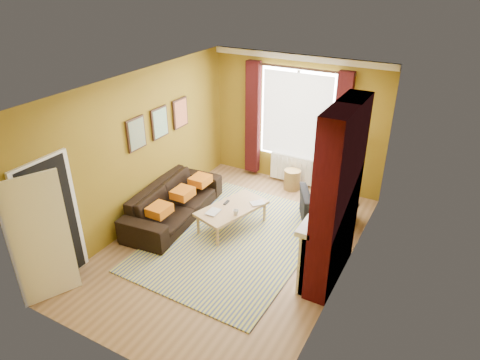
# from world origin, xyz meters

# --- Properties ---
(ground) EXTENTS (5.50, 5.50, 0.00)m
(ground) POSITION_xyz_m (0.00, 0.00, 0.00)
(ground) COLOR brown
(ground) RESTS_ON ground
(room_walls) EXTENTS (3.82, 5.54, 2.83)m
(room_walls) POSITION_xyz_m (0.63, 0.27, 1.38)
(room_walls) COLOR olive
(room_walls) RESTS_ON ground
(striped_rug) EXTENTS (2.64, 3.60, 0.02)m
(striped_rug) POSITION_xyz_m (-0.05, 0.13, 0.01)
(striped_rug) COLOR #344891
(striped_rug) RESTS_ON ground
(sofa) EXTENTS (1.14, 2.43, 0.69)m
(sofa) POSITION_xyz_m (-1.42, 0.22, 0.34)
(sofa) COLOR black
(sofa) RESTS_ON ground
(armchair) EXTENTS (1.25, 1.20, 0.63)m
(armchair) POSITION_xyz_m (1.18, 1.48, 0.31)
(armchair) COLOR black
(armchair) RESTS_ON ground
(coffee_table) EXTENTS (1.02, 1.45, 0.44)m
(coffee_table) POSITION_xyz_m (-0.28, 0.45, 0.39)
(coffee_table) COLOR tan
(coffee_table) RESTS_ON ground
(wicker_stool) EXTENTS (0.44, 0.44, 0.44)m
(wicker_stool) POSITION_xyz_m (0.11, 2.40, 0.22)
(wicker_stool) COLOR olive
(wicker_stool) RESTS_ON ground
(floor_lamp) EXTENTS (0.26, 0.26, 1.45)m
(floor_lamp) POSITION_xyz_m (1.47, 2.40, 1.15)
(floor_lamp) COLOR black
(floor_lamp) RESTS_ON ground
(book_a) EXTENTS (0.20, 0.27, 0.03)m
(book_a) POSITION_xyz_m (-0.58, 0.12, 0.45)
(book_a) COLOR #999999
(book_a) RESTS_ON coffee_table
(book_b) EXTENTS (0.31, 0.31, 0.02)m
(book_b) POSITION_xyz_m (0.01, 0.84, 0.45)
(book_b) COLOR #999999
(book_b) RESTS_ON coffee_table
(mug) EXTENTS (0.14, 0.14, 0.10)m
(mug) POSITION_xyz_m (-0.09, 0.26, 0.49)
(mug) COLOR #999999
(mug) RESTS_ON coffee_table
(tv_remote) EXTENTS (0.06, 0.17, 0.02)m
(tv_remote) POSITION_xyz_m (-0.44, 0.52, 0.45)
(tv_remote) COLOR #272629
(tv_remote) RESTS_ON coffee_table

